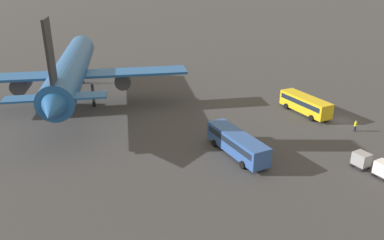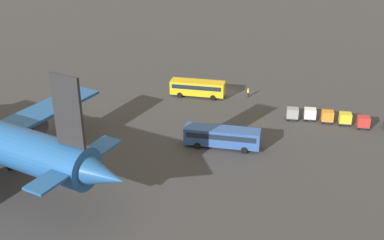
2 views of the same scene
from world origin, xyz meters
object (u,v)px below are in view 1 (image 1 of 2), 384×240
Objects in this scene: worker_person at (355,126)px; cargo_cart_white at (384,169)px; shuttle_bus_near at (305,103)px; shuttle_bus_far at (237,142)px; airplane at (72,70)px; cargo_cart_grey at (361,159)px.

cargo_cart_white is at bearing 148.13° from worker_person.
shuttle_bus_near is 5.94× the size of worker_person.
shuttle_bus_far is 6.62× the size of worker_person.
worker_person is at bearing -114.24° from airplane.
shuttle_bus_near is 4.74× the size of cargo_cart_grey.
cargo_cart_white is 2.92m from cargo_cart_grey.
cargo_cart_grey is (2.85, 0.64, 0.00)m from cargo_cart_white.
airplane is 41.53m from shuttle_bus_near.
cargo_cart_grey is (-18.21, 5.69, -0.62)m from shuttle_bus_near.
airplane is at bearing 52.85° from worker_person.
shuttle_bus_far is at bearing -135.49° from airplane.
shuttle_bus_near is 20.48m from shuttle_bus_far.
worker_person is (-0.33, -20.72, -0.96)m from shuttle_bus_far.
cargo_cart_grey reaches higher than worker_person.
shuttle_bus_far is at bearing 53.91° from cargo_cart_grey.
shuttle_bus_near is (-19.86, -36.14, -4.85)m from airplane.
shuttle_bus_far is 5.28× the size of cargo_cart_white.
airplane is 34.15m from shuttle_bus_far.
airplane is 4.59× the size of shuttle_bus_near.
shuttle_bus_far reaches higher than cargo_cart_white.
shuttle_bus_near reaches higher than cargo_cart_grey.
airplane is 21.76× the size of cargo_cart_white.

